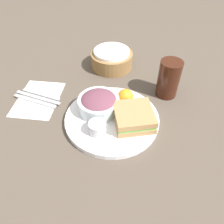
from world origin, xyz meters
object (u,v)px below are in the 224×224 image
Objects in this scene: knife at (38,98)px; sandwich at (134,117)px; fork at (35,101)px; salad_bowl at (99,103)px; spoon at (41,94)px; plate at (112,119)px; dressing_cup at (97,128)px; drink_glass at (169,79)px; bread_basket at (112,59)px.

sandwich is at bearing -179.59° from knife.
sandwich is 0.34m from fork.
fork is at bearing 173.77° from salad_bowl.
salad_bowl reaches higher than spoon.
plate reaches higher than fork.
spoon is at bearing 164.42° from salad_bowl.
dressing_cup is 0.39× the size of drink_glass.
plate is at bearing -82.79° from bread_basket.
drink_glass reaches higher than bread_basket.
plate is 0.07m from sandwich.
fork is 0.04m from spoon.
sandwich is at bearing -71.82° from bread_basket.
salad_bowl is 0.25m from drink_glass.
bread_basket is (-0.04, 0.30, 0.03)m from plate.
drink_glass reaches higher than dressing_cup.
fork is 0.02m from knife.
drink_glass reaches higher than sandwich.
plate is at bearing -138.49° from drink_glass.
plate is 5.66× the size of dressing_cup.
dressing_cup is at bearing -117.36° from plate.
salad_bowl is 0.09m from dressing_cup.
sandwich is at bearing -122.45° from drink_glass.
spoon is (-0.21, 0.06, -0.04)m from salad_bowl.
fork is at bearing 90.00° from spoon.
bread_basket reaches higher than fork.
bread_basket is 1.12× the size of spoon.
plate is 0.27m from spoon.
knife is at bearing 165.35° from plate.
bread_basket reaches higher than dressing_cup.
salad_bowl is 0.27m from bread_basket.
fork is at bearing 168.84° from sandwich.
plate is 2.26× the size of salad_bowl.
drink_glass reaches higher than salad_bowl.
bread_basket is 0.32m from knife.
sandwich is 0.11m from dressing_cup.
dressing_cup is at bearing -89.26° from bread_basket.
dressing_cup is 0.29m from drink_glass.
bread_basket is 0.33m from fork.
sandwich is 1.06× the size of drink_glass.
drink_glass is at bearing 46.55° from dressing_cup.
drink_glass is at bearing -154.62° from knife.
knife is (-0.43, -0.08, -0.06)m from drink_glass.
dressing_cup is 0.30× the size of knife.
sandwich reaches higher than fork.
salad_bowl reaches higher than knife.
sandwich is 0.93× the size of spoon.
fork is 1.11× the size of spoon.
drink_glass is 0.43m from spoon.
fork is at bearing 153.83° from dressing_cup.
dressing_cup reaches higher than knife.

